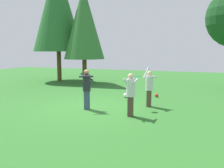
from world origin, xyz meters
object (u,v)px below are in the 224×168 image
object	(u,v)px
person_catcher	(87,86)
tree_left	(84,23)
ball_red	(157,95)
person_thrower	(149,86)
frisbee	(138,76)
person_bystander	(131,91)
tree_far_left	(57,7)
ball_white	(125,95)

from	to	relation	value
person_catcher	tree_left	size ratio (longest dim) A/B	0.24
ball_red	tree_left	xyz separation A→B (m)	(-6.18, 3.63, 4.52)
ball_red	tree_left	bearing A→B (deg)	149.57
person_thrower	frisbee	distance (m)	0.87
person_thrower	tree_left	size ratio (longest dim) A/B	0.24
person_catcher	frisbee	bearing A→B (deg)	-0.00
person_bystander	tree_far_left	size ratio (longest dim) A/B	0.18
person_bystander	tree_far_left	bearing A→B (deg)	44.08
person_bystander	tree_far_left	xyz separation A→B (m)	(-8.44, 8.37, 5.02)
person_thrower	tree_left	xyz separation A→B (m)	(-6.20, 5.98, 3.64)
person_bystander	tree_left	size ratio (longest dim) A/B	0.23
tree_left	ball_white	bearing A→B (deg)	-43.28
frisbee	ball_white	distance (m)	2.89
tree_far_left	tree_left	distance (m)	3.01
ball_red	tree_left	size ratio (longest dim) A/B	0.03
person_catcher	frisbee	size ratio (longest dim) A/B	5.13
tree_far_left	tree_left	bearing A→B (deg)	-11.89
person_catcher	tree_far_left	world-z (taller)	tree_far_left
person_thrower	person_bystander	bearing A→B (deg)	21.56
person_bystander	frisbee	world-z (taller)	person_bystander
person_catcher	tree_far_left	distance (m)	11.33
person_thrower	tree_far_left	distance (m)	12.07
person_bystander	ball_red	distance (m)	4.30
tree_far_left	person_thrower	bearing A→B (deg)	-36.54
ball_red	tree_left	world-z (taller)	tree_left
ball_red	ball_white	bearing A→B (deg)	-156.08
frisbee	tree_far_left	xyz separation A→B (m)	(-8.42, 7.14, 4.57)
frisbee	tree_left	world-z (taller)	tree_left
person_catcher	tree_left	distance (m)	9.03
person_bystander	ball_white	size ratio (longest dim) A/B	6.94
frisbee	person_bystander	bearing A→B (deg)	-88.83
ball_white	person_thrower	bearing A→B (deg)	-45.79
person_bystander	person_catcher	bearing A→B (deg)	77.42
person_bystander	tree_far_left	world-z (taller)	tree_far_left
person_bystander	ball_red	size ratio (longest dim) A/B	8.43
ball_white	tree_far_left	distance (m)	10.51
frisbee	ball_white	world-z (taller)	frisbee
person_catcher	ball_white	xyz separation A→B (m)	(0.85, 3.07, -0.92)
person_catcher	tree_far_left	bearing A→B (deg)	107.32
ball_red	person_thrower	bearing A→B (deg)	-89.37
person_bystander	ball_white	world-z (taller)	person_bystander
tree_left	tree_far_left	bearing A→B (deg)	168.11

